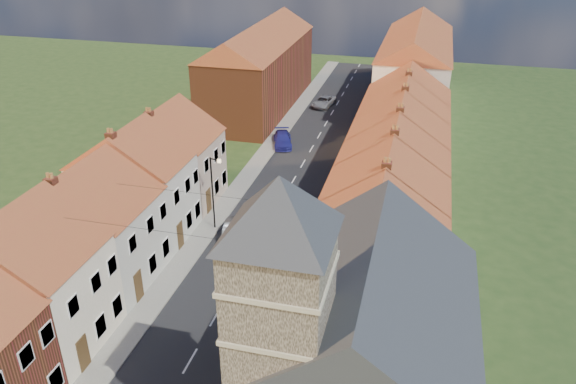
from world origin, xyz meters
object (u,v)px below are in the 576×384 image
Objects in this scene: car_far at (283,140)px; pedestrian_right at (261,365)px; church at (355,341)px; car_distant at (324,102)px; car_mid at (233,233)px; lamppost at (213,189)px.

pedestrian_right is at bearing -94.40° from car_far.
church is 50.35m from car_distant.
car_mid is 19.56m from car_far.
car_mid is at bearing -103.51° from car_far.
lamppost is 4.01× the size of pedestrian_right.
car_far is at bearing 83.34° from car_mid.
church is 37.44m from car_far.
church is 2.53× the size of lamppost.
car_distant is at bearing 85.89° from lamppost.
pedestrian_right is (7.42, -32.32, 0.22)m from car_far.
car_distant is (-10.86, 48.88, -5.25)m from church.
lamppost is at bearing 135.13° from car_mid.
church is at bearing -87.53° from car_far.
car_mid is 2.76× the size of pedestrian_right.
car_far is at bearing -86.64° from car_distant.
lamppost is 1.34× the size of car_distant.
car_far reaches higher than car_distant.
car_mid is at bearing -34.39° from lamppost.
lamppost is at bearing -109.26° from car_far.
car_far is 33.16m from pedestrian_right.
pedestrian_right is at bearing -60.36° from lamppost.
pedestrian_right reaches higher than car_far.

